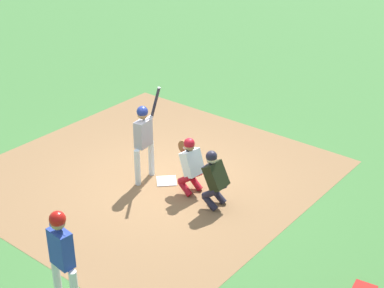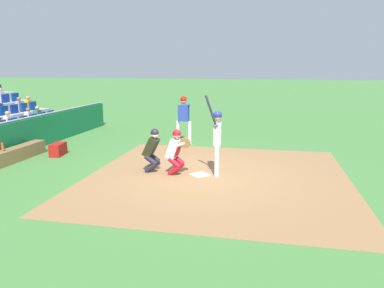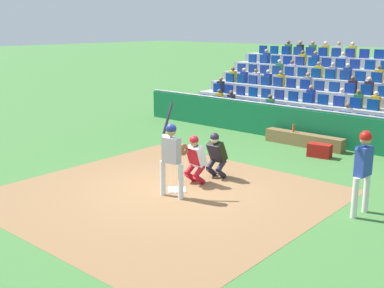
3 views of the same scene
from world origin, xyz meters
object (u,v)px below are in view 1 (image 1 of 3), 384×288
object	(u,v)px
home_plate_marker	(167,181)
catcher_crouching	(190,162)
home_plate_umpire	(214,177)
on_deck_batter	(61,251)
batter_at_plate	(144,135)

from	to	relation	value
home_plate_marker	catcher_crouching	bearing A→B (deg)	-88.46
home_plate_umpire	on_deck_batter	size ratio (longest dim) A/B	0.68
catcher_crouching	home_plate_umpire	bearing A→B (deg)	-99.80
home_plate_marker	home_plate_umpire	distance (m)	1.58
home_plate_marker	home_plate_umpire	size ratio (longest dim) A/B	0.34
home_plate_umpire	catcher_crouching	bearing A→B (deg)	80.20
on_deck_batter	catcher_crouching	bearing A→B (deg)	10.52
batter_at_plate	home_plate_umpire	bearing A→B (deg)	-86.36
batter_at_plate	on_deck_batter	world-z (taller)	batter_at_plate
catcher_crouching	home_plate_umpire	world-z (taller)	catcher_crouching
home_plate_marker	catcher_crouching	distance (m)	0.99
home_plate_marker	batter_at_plate	world-z (taller)	batter_at_plate
batter_at_plate	home_plate_marker	bearing A→B (deg)	-62.49
home_plate_marker	catcher_crouching	world-z (taller)	catcher_crouching
catcher_crouching	batter_at_plate	bearing A→B (deg)	102.36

